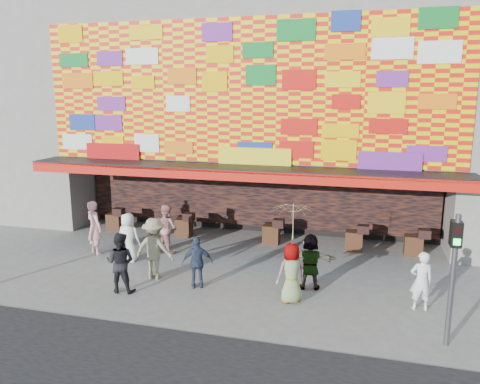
{
  "coord_description": "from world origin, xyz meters",
  "views": [
    {
      "loc": [
        4.25,
        -11.87,
        5.46
      ],
      "look_at": [
        0.49,
        2.0,
        2.46
      ],
      "focal_mm": 35.0,
      "sensor_mm": 36.0,
      "label": 1
    }
  ],
  "objects_px": {
    "ped_i": "(167,228)",
    "ped_b": "(95,227)",
    "signal_right": "(454,266)",
    "ped_c": "(120,262)",
    "ped_d": "(154,248)",
    "ped_g": "(291,273)",
    "ped_f": "(310,262)",
    "parasol": "(292,222)",
    "ped_a": "(128,237)",
    "ped_h": "(421,281)",
    "ped_e": "(197,263)"
  },
  "relations": [
    {
      "from": "ped_f",
      "to": "ped_g",
      "type": "distance_m",
      "value": 1.09
    },
    {
      "from": "signal_right",
      "to": "ped_h",
      "type": "distance_m",
      "value": 2.07
    },
    {
      "from": "signal_right",
      "to": "ped_c",
      "type": "relative_size",
      "value": 1.74
    },
    {
      "from": "ped_a",
      "to": "ped_g",
      "type": "xyz_separation_m",
      "value": [
        5.71,
        -1.7,
        -0.01
      ]
    },
    {
      "from": "ped_a",
      "to": "ped_f",
      "type": "distance_m",
      "value": 6.12
    },
    {
      "from": "signal_right",
      "to": "parasol",
      "type": "bearing_deg",
      "value": 160.94
    },
    {
      "from": "signal_right",
      "to": "parasol",
      "type": "distance_m",
      "value": 3.92
    },
    {
      "from": "ped_d",
      "to": "ped_g",
      "type": "xyz_separation_m",
      "value": [
        4.24,
        -0.6,
        -0.12
      ]
    },
    {
      "from": "ped_b",
      "to": "ped_e",
      "type": "relative_size",
      "value": 1.24
    },
    {
      "from": "ped_d",
      "to": "ped_a",
      "type": "bearing_deg",
      "value": -35.88
    },
    {
      "from": "signal_right",
      "to": "ped_d",
      "type": "distance_m",
      "value": 8.21
    },
    {
      "from": "signal_right",
      "to": "ped_d",
      "type": "relative_size",
      "value": 1.61
    },
    {
      "from": "ped_e",
      "to": "signal_right",
      "type": "bearing_deg",
      "value": 144.55
    },
    {
      "from": "ped_c",
      "to": "ped_f",
      "type": "distance_m",
      "value": 5.35
    },
    {
      "from": "ped_c",
      "to": "ped_i",
      "type": "xyz_separation_m",
      "value": [
        -0.14,
        3.48,
        0.0
      ]
    },
    {
      "from": "ped_e",
      "to": "ped_g",
      "type": "xyz_separation_m",
      "value": [
        2.74,
        -0.25,
        0.06
      ]
    },
    {
      "from": "ped_f",
      "to": "signal_right",
      "type": "bearing_deg",
      "value": 136.6
    },
    {
      "from": "ped_a",
      "to": "ped_d",
      "type": "xyz_separation_m",
      "value": [
        1.46,
        -1.1,
        0.11
      ]
    },
    {
      "from": "ped_f",
      "to": "ped_g",
      "type": "xyz_separation_m",
      "value": [
        -0.37,
        -1.02,
        0.01
      ]
    },
    {
      "from": "ped_c",
      "to": "ped_d",
      "type": "height_order",
      "value": "ped_d"
    },
    {
      "from": "ped_i",
      "to": "ped_b",
      "type": "bearing_deg",
      "value": 46.7
    },
    {
      "from": "ped_e",
      "to": "ped_h",
      "type": "xyz_separation_m",
      "value": [
        6.03,
        0.19,
        0.02
      ]
    },
    {
      "from": "ped_a",
      "to": "ped_e",
      "type": "xyz_separation_m",
      "value": [
        2.96,
        -1.45,
        -0.07
      ]
    },
    {
      "from": "ped_b",
      "to": "ped_e",
      "type": "bearing_deg",
      "value": -175.03
    },
    {
      "from": "signal_right",
      "to": "ped_h",
      "type": "height_order",
      "value": "signal_right"
    },
    {
      "from": "ped_g",
      "to": "ped_h",
      "type": "relative_size",
      "value": 1.05
    },
    {
      "from": "ped_e",
      "to": "ped_f",
      "type": "height_order",
      "value": "ped_f"
    },
    {
      "from": "ped_e",
      "to": "ped_i",
      "type": "distance_m",
      "value": 3.42
    },
    {
      "from": "ped_d",
      "to": "parasol",
      "type": "bearing_deg",
      "value": 173.14
    },
    {
      "from": "ped_a",
      "to": "ped_g",
      "type": "distance_m",
      "value": 5.95
    },
    {
      "from": "ped_i",
      "to": "ped_f",
      "type": "bearing_deg",
      "value": -171.87
    },
    {
      "from": "ped_c",
      "to": "ped_b",
      "type": "bearing_deg",
      "value": -52.26
    },
    {
      "from": "ped_c",
      "to": "ped_e",
      "type": "xyz_separation_m",
      "value": [
        1.99,
        0.81,
        -0.1
      ]
    },
    {
      "from": "signal_right",
      "to": "ped_a",
      "type": "xyz_separation_m",
      "value": [
        -9.4,
        2.98,
        -1.04
      ]
    },
    {
      "from": "ped_a",
      "to": "ped_h",
      "type": "bearing_deg",
      "value": 172.48
    },
    {
      "from": "ped_b",
      "to": "ped_c",
      "type": "relative_size",
      "value": 1.09
    },
    {
      "from": "ped_d",
      "to": "parasol",
      "type": "xyz_separation_m",
      "value": [
        4.24,
        -0.6,
        1.28
      ]
    },
    {
      "from": "ped_f",
      "to": "parasol",
      "type": "height_order",
      "value": "parasol"
    },
    {
      "from": "ped_c",
      "to": "ped_g",
      "type": "relative_size",
      "value": 1.06
    },
    {
      "from": "ped_e",
      "to": "parasol",
      "type": "distance_m",
      "value": 3.11
    },
    {
      "from": "ped_d",
      "to": "ped_f",
      "type": "relative_size",
      "value": 1.15
    },
    {
      "from": "ped_a",
      "to": "ped_i",
      "type": "distance_m",
      "value": 1.47
    },
    {
      "from": "ped_b",
      "to": "ped_g",
      "type": "height_order",
      "value": "ped_b"
    },
    {
      "from": "ped_c",
      "to": "signal_right",
      "type": "bearing_deg",
      "value": 170.02
    },
    {
      "from": "ped_h",
      "to": "ped_c",
      "type": "bearing_deg",
      "value": -2.49
    },
    {
      "from": "ped_f",
      "to": "ped_h",
      "type": "xyz_separation_m",
      "value": [
        2.91,
        -0.59,
        -0.03
      ]
    },
    {
      "from": "ped_b",
      "to": "ped_a",
      "type": "bearing_deg",
      "value": -167.77
    },
    {
      "from": "parasol",
      "to": "ped_e",
      "type": "bearing_deg",
      "value": 174.85
    },
    {
      "from": "ped_c",
      "to": "ped_e",
      "type": "distance_m",
      "value": 2.15
    },
    {
      "from": "signal_right",
      "to": "ped_h",
      "type": "relative_size",
      "value": 1.92
    }
  ]
}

